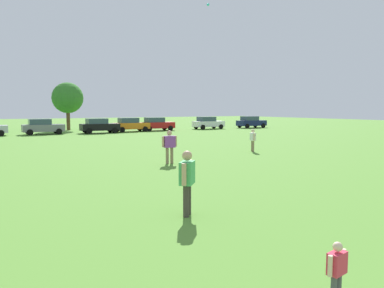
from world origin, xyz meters
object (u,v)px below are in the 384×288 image
at_px(parked_car_red_5, 156,124).
at_px(parked_car_navy_7, 251,122).
at_px(bystander_midfield, 253,138).
at_px(parked_car_white_6, 208,123).
at_px(child_kite_flyer, 337,267).
at_px(adult_bystander, 187,177).
at_px(bystander_near_trees, 169,144).
at_px(parked_car_orange_4, 131,125).
at_px(parked_car_gray_2, 42,127).
at_px(parked_car_black_3, 99,126).
at_px(tree_far_right, 68,98).

xyz_separation_m(parked_car_red_5, parked_car_navy_7, (14.80, -0.56, 0.00)).
bearing_deg(bystander_midfield, parked_car_white_6, -5.59).
xyz_separation_m(child_kite_flyer, parked_car_red_5, (15.11, 39.92, 0.30)).
height_order(child_kite_flyer, adult_bystander, adult_bystander).
distance_m(bystander_near_trees, parked_car_orange_4, 27.13).
relative_size(parked_car_red_5, parked_car_white_6, 1.00).
height_order(parked_car_red_5, parked_car_navy_7, same).
bearing_deg(bystander_near_trees, parked_car_white_6, 59.69).
bearing_deg(child_kite_flyer, parked_car_white_6, 49.81).
bearing_deg(parked_car_red_5, bystander_midfield, -99.24).
relative_size(parked_car_orange_4, parked_car_white_6, 1.00).
relative_size(bystander_midfield, parked_car_red_5, 0.35).
xyz_separation_m(parked_car_gray_2, parked_car_white_6, (21.39, 0.08, 0.00)).
xyz_separation_m(bystander_near_trees, parked_car_orange_4, (7.54, 26.06, -0.17)).
bearing_deg(parked_car_navy_7, parked_car_gray_2, 178.96).
bearing_deg(parked_car_orange_4, parked_car_navy_7, -1.19).
bearing_deg(parked_car_red_5, parked_car_gray_2, -179.81).
height_order(parked_car_black_3, parked_car_red_5, same).
xyz_separation_m(bystander_near_trees, parked_car_white_6, (18.85, 26.27, -0.17)).
bearing_deg(child_kite_flyer, bystander_near_trees, 63.20).
height_order(child_kite_flyer, parked_car_white_6, parked_car_white_6).
xyz_separation_m(bystander_midfield, parked_car_black_3, (-3.72, 23.11, -0.03)).
relative_size(parked_car_black_3, parked_car_orange_4, 1.00).
distance_m(child_kite_flyer, tree_far_right, 46.82).
height_order(bystander_midfield, parked_car_red_5, parked_car_red_5).
height_order(bystander_midfield, parked_car_white_6, parked_car_white_6).
relative_size(bystander_near_trees, parked_car_gray_2, 0.40).
bearing_deg(parked_car_orange_4, parked_car_white_6, 1.08).
height_order(parked_car_orange_4, parked_car_red_5, same).
relative_size(bystander_near_trees, tree_far_right, 0.28).
distance_m(adult_bystander, tree_far_right, 41.77).
relative_size(parked_car_black_3, parked_car_red_5, 1.00).
relative_size(adult_bystander, parked_car_black_3, 0.41).
bearing_deg(parked_car_red_5, parked_car_white_6, 0.24).
xyz_separation_m(bystander_midfield, parked_car_white_6, (11.70, 24.18, -0.03)).
xyz_separation_m(bystander_midfield, tree_far_right, (-5.64, 30.58, 3.28)).
relative_size(parked_car_gray_2, parked_car_white_6, 1.00).
bearing_deg(bystander_near_trees, parked_car_orange_4, 79.22).
height_order(adult_bystander, tree_far_right, tree_far_right).
height_order(parked_car_orange_4, tree_far_right, tree_far_right).
distance_m(parked_car_orange_4, tree_far_right, 9.54).
distance_m(parked_car_gray_2, parked_car_navy_7, 28.42).
xyz_separation_m(bystander_near_trees, parked_car_navy_7, (25.88, 25.68, -0.17)).
bearing_deg(parked_car_white_6, parked_car_orange_4, -178.92).
distance_m(parked_car_gray_2, parked_car_orange_4, 10.07).
bearing_deg(parked_car_navy_7, bystander_midfield, -128.44).
bearing_deg(adult_bystander, bystander_near_trees, 18.49).
bearing_deg(bystander_midfield, parked_car_gray_2, 42.13).
height_order(parked_car_gray_2, parked_car_orange_4, same).
xyz_separation_m(parked_car_orange_4, parked_car_red_5, (3.54, 0.18, 0.00)).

